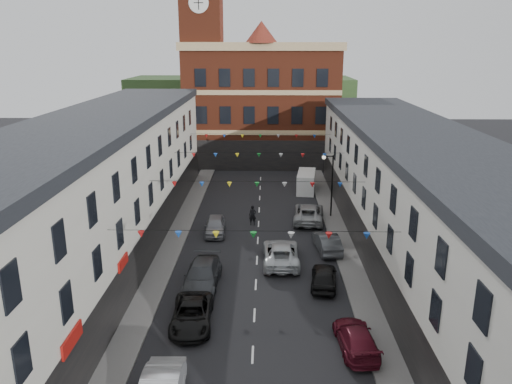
# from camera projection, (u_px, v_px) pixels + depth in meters

# --- Properties ---
(ground) EXTENTS (160.00, 160.00, 0.00)m
(ground) POSITION_uv_depth(u_px,v_px,m) (256.00, 285.00, 33.91)
(ground) COLOR black
(ground) RESTS_ON ground
(pavement_left) EXTENTS (1.80, 64.00, 0.15)m
(pavement_left) POSITION_uv_depth(u_px,v_px,m) (161.00, 270.00, 35.95)
(pavement_left) COLOR #605E5B
(pavement_left) RESTS_ON ground
(pavement_right) EXTENTS (1.80, 64.00, 0.15)m
(pavement_right) POSITION_uv_depth(u_px,v_px,m) (353.00, 272.00, 35.68)
(pavement_right) COLOR #605E5B
(pavement_right) RESTS_ON ground
(terrace_left) EXTENTS (8.40, 56.00, 10.70)m
(terrace_left) POSITION_uv_depth(u_px,v_px,m) (82.00, 204.00, 33.59)
(terrace_left) COLOR beige
(terrace_left) RESTS_ON ground
(terrace_right) EXTENTS (8.40, 56.00, 9.70)m
(terrace_right) POSITION_uv_depth(u_px,v_px,m) (432.00, 214.00, 33.27)
(terrace_right) COLOR silver
(terrace_right) RESTS_ON ground
(civic_building) EXTENTS (20.60, 13.30, 18.50)m
(civic_building) POSITION_uv_depth(u_px,v_px,m) (262.00, 102.00, 68.00)
(civic_building) COLOR maroon
(civic_building) RESTS_ON ground
(clock_tower) EXTENTS (5.60, 5.60, 30.00)m
(clock_tower) POSITION_uv_depth(u_px,v_px,m) (203.00, 51.00, 63.39)
(clock_tower) COLOR maroon
(clock_tower) RESTS_ON ground
(distant_hill) EXTENTS (40.00, 14.00, 10.00)m
(distant_hill) POSITION_uv_depth(u_px,v_px,m) (241.00, 105.00, 92.03)
(distant_hill) COLOR #2A4922
(distant_hill) RESTS_ON ground
(street_lamp) EXTENTS (1.10, 0.36, 6.00)m
(street_lamp) POSITION_uv_depth(u_px,v_px,m) (330.00, 177.00, 46.11)
(street_lamp) COLOR black
(street_lamp) RESTS_ON ground
(car_left_c) EXTENTS (2.53, 5.06, 1.38)m
(car_left_c) POSITION_uv_depth(u_px,v_px,m) (192.00, 314.00, 28.84)
(car_left_c) COLOR black
(car_left_c) RESTS_ON ground
(car_left_d) EXTENTS (2.43, 5.62, 1.61)m
(car_left_d) POSITION_uv_depth(u_px,v_px,m) (202.00, 276.00, 33.44)
(car_left_d) COLOR #383B3F
(car_left_d) RESTS_ON ground
(car_left_e) EXTENTS (1.90, 4.32, 1.45)m
(car_left_e) POSITION_uv_depth(u_px,v_px,m) (215.00, 226.00, 42.92)
(car_left_e) COLOR gray
(car_left_e) RESTS_ON ground
(car_right_c) EXTENTS (2.16, 4.70, 1.33)m
(car_right_c) POSITION_uv_depth(u_px,v_px,m) (356.00, 338.00, 26.55)
(car_right_c) COLOR #5A1221
(car_right_c) RESTS_ON ground
(car_right_d) EXTENTS (2.19, 4.36, 1.43)m
(car_right_d) POSITION_uv_depth(u_px,v_px,m) (324.00, 276.00, 33.51)
(car_right_d) COLOR black
(car_right_d) RESTS_ON ground
(car_right_e) EXTENTS (2.05, 4.63, 1.48)m
(car_right_e) POSITION_uv_depth(u_px,v_px,m) (327.00, 242.00, 39.28)
(car_right_e) COLOR #44474B
(car_right_e) RESTS_ON ground
(car_right_f) EXTENTS (3.20, 5.94, 1.58)m
(car_right_f) POSITION_uv_depth(u_px,v_px,m) (309.00, 213.00, 45.92)
(car_right_f) COLOR #9FA1A3
(car_right_f) RESTS_ON ground
(moving_car) EXTENTS (2.62, 5.69, 1.58)m
(moving_car) POSITION_uv_depth(u_px,v_px,m) (281.00, 253.00, 37.11)
(moving_car) COLOR silver
(moving_car) RESTS_ON ground
(white_van) EXTENTS (2.44, 5.04, 2.15)m
(white_van) POSITION_uv_depth(u_px,v_px,m) (306.00, 182.00, 55.39)
(white_van) COLOR white
(white_van) RESTS_ON ground
(pedestrian) EXTENTS (0.72, 0.52, 1.83)m
(pedestrian) POSITION_uv_depth(u_px,v_px,m) (253.00, 215.00, 44.93)
(pedestrian) COLOR black
(pedestrian) RESTS_ON ground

